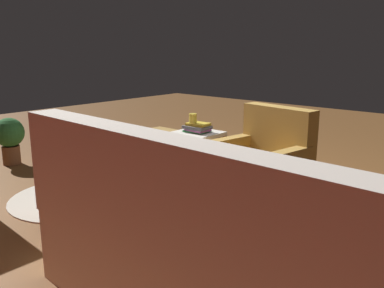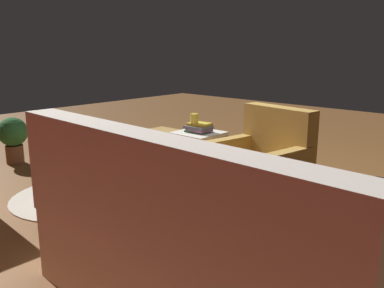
{
  "view_description": "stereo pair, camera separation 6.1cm",
  "coord_description": "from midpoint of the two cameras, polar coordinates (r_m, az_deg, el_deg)",
  "views": [
    {
      "loc": [
        -2.42,
        2.9,
        1.34
      ],
      "look_at": [
        -0.21,
        0.39,
        0.55
      ],
      "focal_mm": 38.43,
      "sensor_mm": 36.0,
      "label": 1
    },
    {
      "loc": [
        -2.46,
        2.86,
        1.34
      ],
      "look_at": [
        -0.21,
        0.39,
        0.55
      ],
      "focal_mm": 38.43,
      "sensor_mm": 36.0,
      "label": 2
    }
  ],
  "objects": [
    {
      "name": "pet_bowl_teal",
      "position": [
        5.84,
        -15.45,
        -0.2
      ],
      "size": [
        0.2,
        0.2,
        0.05
      ],
      "primitive_type": "cylinder",
      "color": "teal",
      "rests_on": "ground"
    },
    {
      "name": "ground",
      "position": [
        4.0,
        1.98,
        -6.26
      ],
      "size": [
        12.0,
        12.0,
        0.0
      ],
      "primitive_type": "plane",
      "color": "brown"
    },
    {
      "name": "circular_rug",
      "position": [
        3.93,
        -15.43,
        -7.08
      ],
      "size": [
        1.15,
        1.15,
        0.01
      ],
      "primitive_type": "cylinder",
      "color": "beige",
      "rests_on": "ground"
    },
    {
      "name": "armchair",
      "position": [
        3.36,
        9.76,
        -3.83
      ],
      "size": [
        0.76,
        0.78,
        0.87
      ],
      "color": "#B78C3F",
      "rests_on": "ground"
    },
    {
      "name": "tv_remote",
      "position": [
        4.39,
        1.01,
        2.15
      ],
      "size": [
        0.1,
        0.17,
        0.02
      ],
      "primitive_type": "cube",
      "rotation": [
        0.0,
        0.0,
        0.32
      ],
      "color": "#262628",
      "rests_on": "wicker_hamper"
    },
    {
      "name": "wicker_hamper",
      "position": [
        4.32,
        1.29,
        -1.45
      ],
      "size": [
        0.45,
        0.45,
        0.48
      ],
      "color": "brown",
      "rests_on": "ground"
    },
    {
      "name": "laptop",
      "position": [
        3.15,
        -14.9,
        -2.12
      ],
      "size": [
        0.35,
        0.3,
        0.21
      ],
      "color": "silver",
      "rests_on": "laptop_desk"
    },
    {
      "name": "couch",
      "position": [
        2.08,
        1.55,
        -15.82
      ],
      "size": [
        1.93,
        0.92,
        1.0
      ],
      "color": "silver",
      "rests_on": "ground"
    },
    {
      "name": "yellow_mug",
      "position": [
        4.22,
        0.73,
        3.56
      ],
      "size": [
        0.08,
        0.08,
        0.1
      ],
      "primitive_type": "cylinder",
      "color": "yellow",
      "rests_on": "book_stack_hamper"
    },
    {
      "name": "pet_bowl_steel",
      "position": [
        5.66,
        -13.38,
        -0.51
      ],
      "size": [
        0.2,
        0.2,
        0.05
      ],
      "primitive_type": "cylinder",
      "color": "silver",
      "rests_on": "ground"
    },
    {
      "name": "laptop_desk",
      "position": [
        3.19,
        -14.11,
        -3.85
      ],
      "size": [
        0.56,
        0.44,
        0.48
      ],
      "color": "olive",
      "rests_on": "ground"
    },
    {
      "name": "ottoman",
      "position": [
        4.96,
        -3.91,
        1.31
      ],
      "size": [
        0.4,
        0.4,
        0.36
      ],
      "color": "#AD8442",
      "rests_on": "ground"
    },
    {
      "name": "potted_plant",
      "position": [
        5.21,
        -23.28,
        1.04
      ],
      "size": [
        0.34,
        0.34,
        0.55
      ],
      "color": "brown",
      "rests_on": "ground"
    },
    {
      "name": "book_stack_hamper",
      "position": [
        4.25,
        1.38,
        2.28
      ],
      "size": [
        0.27,
        0.23,
        0.1
      ],
      "color": "#338C4C",
      "rests_on": "wicker_hamper"
    }
  ]
}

